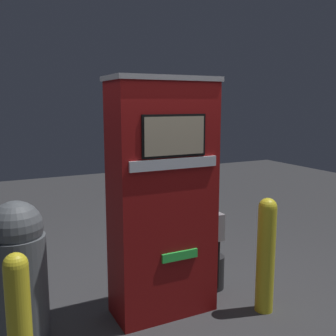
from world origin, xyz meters
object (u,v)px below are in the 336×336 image
at_px(gas_pump, 163,199).
at_px(safety_bollard_far, 19,322).
at_px(safety_bollard, 266,252).
at_px(trash_bin, 18,269).
at_px(squeegee_bucket, 212,271).

distance_m(gas_pump, safety_bollard_far, 1.42).
bearing_deg(safety_bollard, gas_pump, 153.26).
bearing_deg(trash_bin, safety_bollard, -15.58).
height_order(gas_pump, squeegee_bucket, gas_pump).
xyz_separation_m(trash_bin, safety_bollard_far, (-0.07, -0.67, -0.06)).
bearing_deg(gas_pump, squeegee_bucket, 15.25).
bearing_deg(trash_bin, safety_bollard_far, -95.86).
bearing_deg(safety_bollard, safety_bollard_far, -176.25).
height_order(gas_pump, trash_bin, gas_pump).
height_order(safety_bollard, squeegee_bucket, safety_bollard).
relative_size(gas_pump, trash_bin, 1.85).
bearing_deg(squeegee_bucket, trash_bin, -179.21).
bearing_deg(squeegee_bucket, safety_bollard, -73.04).
distance_m(gas_pump, trash_bin, 1.24).
relative_size(safety_bollard, safety_bollard_far, 1.08).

